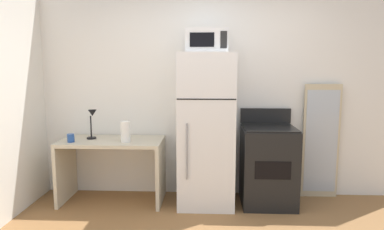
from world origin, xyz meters
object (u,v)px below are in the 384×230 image
Objects in this scene: paper_towel_roll at (126,132)px; leaning_mirror at (321,141)px; refrigerator at (206,130)px; desk at (112,158)px; microwave at (207,41)px; coffee_mug at (71,138)px; oven_range at (268,165)px; desk_lamp at (92,119)px.

leaning_mirror is at bearing 8.95° from paper_towel_roll.
leaning_mirror is (1.40, 0.27, -0.18)m from refrigerator.
microwave is (1.12, -0.04, 1.36)m from desk.
desk is 12.58× the size of coffee_mug.
refrigerator is 1.60× the size of oven_range.
coffee_mug is (-0.19, -0.18, -0.19)m from desk_lamp.
microwave reaches higher than refrigerator.
desk is 0.68× the size of refrigerator.
oven_range is (2.27, 0.15, -0.33)m from coffee_mug.
coffee_mug is 0.21× the size of microwave.
paper_towel_roll is (0.62, 0.04, 0.07)m from coffee_mug.
coffee_mug is 0.05× the size of refrigerator.
refrigerator reaches higher than paper_towel_roll.
refrigerator is (1.55, 0.13, 0.08)m from coffee_mug.
refrigerator is at bearing -0.74° from desk.
desk is at bearing 179.26° from refrigerator.
microwave is at bearing -176.83° from oven_range.
desk is 2.60× the size of microwave.
coffee_mug is 0.63m from paper_towel_roll.
oven_range is at bearing 1.50° from refrigerator.
refrigerator reaches higher than desk.
leaning_mirror is (0.68, 0.26, 0.23)m from oven_range.
desk_lamp is 0.32× the size of oven_range.
refrigerator is at bearing 5.68° from paper_towel_roll.
refrigerator reaches higher than coffee_mug.
oven_range is at bearing 0.14° from desk.
refrigerator reaches higher than desk_lamp.
desk_lamp reaches higher than oven_range.
coffee_mug is 1.90m from microwave.
paper_towel_roll is (0.43, -0.14, -0.12)m from desk_lamp.
coffee_mug is 2.98m from leaning_mirror.
desk_lamp is 3.72× the size of coffee_mug.
desk is at bearing 151.24° from paper_towel_roll.
oven_range is (0.72, 0.04, -1.42)m from microwave.
refrigerator is (1.35, -0.05, -0.11)m from desk_lamp.
oven_range is 0.76m from leaning_mirror.
coffee_mug is 0.09× the size of oven_range.
paper_towel_roll is 2.36m from leaning_mirror.
desk_lamp is 1.47× the size of paper_towel_roll.
paper_towel_roll is (0.19, -0.11, 0.34)m from desk.
leaning_mirror reaches higher than desk.
microwave is (0.92, 0.07, 1.02)m from paper_towel_roll.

